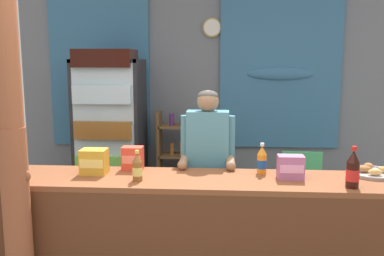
{
  "coord_description": "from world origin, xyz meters",
  "views": [
    {
      "loc": [
        0.24,
        -2.55,
        1.8
      ],
      "look_at": [
        -0.02,
        1.07,
        1.22
      ],
      "focal_mm": 38.66,
      "sensor_mm": 36.0,
      "label": 1
    }
  ],
  "objects_px": {
    "bottle_shelf_rack": "(177,158)",
    "drink_fridge": "(110,125)",
    "timber_post": "(12,136)",
    "snack_box_crackers": "(133,158)",
    "soda_bottle_iced_tea": "(137,168)",
    "snack_box_choco_powder": "(94,162)",
    "stall_counter": "(184,226)",
    "shopkeeper": "(208,156)",
    "soda_bottle_cola": "(353,170)",
    "pastry_tray": "(373,172)",
    "snack_box_wafer": "(291,167)",
    "soda_bottle_orange_soda": "(262,161)",
    "plastic_lawn_chair": "(299,182)",
    "soda_bottle_water": "(11,162)"
  },
  "relations": [
    {
      "from": "soda_bottle_cola",
      "to": "soda_bottle_orange_soda",
      "type": "height_order",
      "value": "soda_bottle_cola"
    },
    {
      "from": "timber_post",
      "to": "drink_fridge",
      "type": "xyz_separation_m",
      "value": [
        0.11,
        2.05,
        -0.24
      ]
    },
    {
      "from": "timber_post",
      "to": "soda_bottle_iced_tea",
      "type": "bearing_deg",
      "value": 19.82
    },
    {
      "from": "timber_post",
      "to": "soda_bottle_cola",
      "type": "bearing_deg",
      "value": 5.44
    },
    {
      "from": "soda_bottle_cola",
      "to": "snack_box_crackers",
      "type": "relative_size",
      "value": 1.56
    },
    {
      "from": "stall_counter",
      "to": "drink_fridge",
      "type": "distance_m",
      "value": 2.11
    },
    {
      "from": "timber_post",
      "to": "shopkeeper",
      "type": "bearing_deg",
      "value": 34.46
    },
    {
      "from": "snack_box_wafer",
      "to": "pastry_tray",
      "type": "height_order",
      "value": "snack_box_wafer"
    },
    {
      "from": "stall_counter",
      "to": "shopkeeper",
      "type": "relative_size",
      "value": 2.17
    },
    {
      "from": "drink_fridge",
      "to": "soda_bottle_water",
      "type": "bearing_deg",
      "value": -102.49
    },
    {
      "from": "soda_bottle_iced_tea",
      "to": "pastry_tray",
      "type": "relative_size",
      "value": 0.6
    },
    {
      "from": "shopkeeper",
      "to": "soda_bottle_orange_soda",
      "type": "distance_m",
      "value": 0.56
    },
    {
      "from": "shopkeeper",
      "to": "bottle_shelf_rack",
      "type": "bearing_deg",
      "value": 106.84
    },
    {
      "from": "soda_bottle_cola",
      "to": "snack_box_crackers",
      "type": "height_order",
      "value": "soda_bottle_cola"
    },
    {
      "from": "snack_box_crackers",
      "to": "timber_post",
      "type": "bearing_deg",
      "value": -138.77
    },
    {
      "from": "bottle_shelf_rack",
      "to": "soda_bottle_cola",
      "type": "bearing_deg",
      "value": -54.44
    },
    {
      "from": "stall_counter",
      "to": "soda_bottle_orange_soda",
      "type": "relative_size",
      "value": 13.68
    },
    {
      "from": "soda_bottle_iced_tea",
      "to": "soda_bottle_orange_soda",
      "type": "bearing_deg",
      "value": 15.81
    },
    {
      "from": "soda_bottle_iced_tea",
      "to": "soda_bottle_water",
      "type": "relative_size",
      "value": 1.15
    },
    {
      "from": "soda_bottle_iced_tea",
      "to": "snack_box_wafer",
      "type": "xyz_separation_m",
      "value": [
        1.15,
        0.14,
        -0.01
      ]
    },
    {
      "from": "soda_bottle_water",
      "to": "snack_box_choco_powder",
      "type": "xyz_separation_m",
      "value": [
        0.67,
        0.02,
        0.01
      ]
    },
    {
      "from": "timber_post",
      "to": "drink_fridge",
      "type": "relative_size",
      "value": 1.41
    },
    {
      "from": "shopkeeper",
      "to": "soda_bottle_water",
      "type": "distance_m",
      "value": 1.62
    },
    {
      "from": "stall_counter",
      "to": "soda_bottle_orange_soda",
      "type": "distance_m",
      "value": 0.8
    },
    {
      "from": "stall_counter",
      "to": "bottle_shelf_rack",
      "type": "distance_m",
      "value": 2.0
    },
    {
      "from": "soda_bottle_iced_tea",
      "to": "snack_box_choco_powder",
      "type": "relative_size",
      "value": 1.15
    },
    {
      "from": "stall_counter",
      "to": "soda_bottle_cola",
      "type": "relative_size",
      "value": 11.38
    },
    {
      "from": "stall_counter",
      "to": "soda_bottle_water",
      "type": "height_order",
      "value": "soda_bottle_water"
    },
    {
      "from": "timber_post",
      "to": "plastic_lawn_chair",
      "type": "bearing_deg",
      "value": 38.31
    },
    {
      "from": "soda_bottle_cola",
      "to": "soda_bottle_water",
      "type": "distance_m",
      "value": 2.6
    },
    {
      "from": "stall_counter",
      "to": "snack_box_wafer",
      "type": "distance_m",
      "value": 0.92
    },
    {
      "from": "soda_bottle_water",
      "to": "snack_box_choco_powder",
      "type": "relative_size",
      "value": 0.99
    },
    {
      "from": "soda_bottle_cola",
      "to": "soda_bottle_water",
      "type": "relative_size",
      "value": 1.48
    },
    {
      "from": "drink_fridge",
      "to": "plastic_lawn_chair",
      "type": "xyz_separation_m",
      "value": [
        2.17,
        -0.25,
        -0.57
      ]
    },
    {
      "from": "bottle_shelf_rack",
      "to": "pastry_tray",
      "type": "relative_size",
      "value": 3.11
    },
    {
      "from": "bottle_shelf_rack",
      "to": "drink_fridge",
      "type": "bearing_deg",
      "value": -165.3
    },
    {
      "from": "soda_bottle_iced_tea",
      "to": "snack_box_choco_powder",
      "type": "xyz_separation_m",
      "value": [
        -0.38,
        0.16,
        0.0
      ]
    },
    {
      "from": "bottle_shelf_rack",
      "to": "soda_bottle_iced_tea",
      "type": "relative_size",
      "value": 5.2
    },
    {
      "from": "soda_bottle_orange_soda",
      "to": "pastry_tray",
      "type": "relative_size",
      "value": 0.64
    },
    {
      "from": "stall_counter",
      "to": "bottle_shelf_rack",
      "type": "height_order",
      "value": "bottle_shelf_rack"
    },
    {
      "from": "soda_bottle_water",
      "to": "snack_box_crackers",
      "type": "height_order",
      "value": "soda_bottle_water"
    },
    {
      "from": "snack_box_wafer",
      "to": "snack_box_crackers",
      "type": "relative_size",
      "value": 1.02
    },
    {
      "from": "timber_post",
      "to": "snack_box_crackers",
      "type": "relative_size",
      "value": 14.31
    },
    {
      "from": "pastry_tray",
      "to": "soda_bottle_orange_soda",
      "type": "bearing_deg",
      "value": -178.08
    },
    {
      "from": "soda_bottle_cola",
      "to": "snack_box_choco_powder",
      "type": "relative_size",
      "value": 1.47
    },
    {
      "from": "shopkeeper",
      "to": "snack_box_crackers",
      "type": "height_order",
      "value": "shopkeeper"
    },
    {
      "from": "timber_post",
      "to": "snack_box_wafer",
      "type": "distance_m",
      "value": 2.01
    },
    {
      "from": "soda_bottle_cola",
      "to": "soda_bottle_iced_tea",
      "type": "relative_size",
      "value": 1.28
    },
    {
      "from": "snack_box_wafer",
      "to": "snack_box_choco_powder",
      "type": "distance_m",
      "value": 1.53
    },
    {
      "from": "bottle_shelf_rack",
      "to": "pastry_tray",
      "type": "height_order",
      "value": "bottle_shelf_rack"
    }
  ]
}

